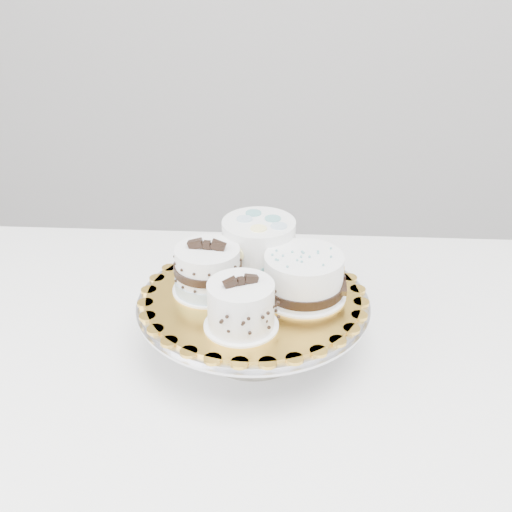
# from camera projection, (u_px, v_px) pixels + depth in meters

# --- Properties ---
(table) EXTENTS (1.27, 0.88, 0.75)m
(table) POSITION_uv_depth(u_px,v_px,m) (246.00, 396.00, 0.99)
(table) COLOR white
(table) RESTS_ON floor
(cake_stand) EXTENTS (0.34, 0.34, 0.09)m
(cake_stand) POSITION_uv_depth(u_px,v_px,m) (253.00, 314.00, 0.94)
(cake_stand) COLOR gray
(cake_stand) RESTS_ON table
(cake_board) EXTENTS (0.37, 0.37, 0.00)m
(cake_board) POSITION_uv_depth(u_px,v_px,m) (253.00, 296.00, 0.93)
(cake_board) COLOR orange
(cake_board) RESTS_ON cake_stand
(cake_swirl) EXTENTS (0.12, 0.12, 0.08)m
(cake_swirl) POSITION_uv_depth(u_px,v_px,m) (241.00, 307.00, 0.84)
(cake_swirl) COLOR white
(cake_swirl) RESTS_ON cake_board
(cake_banded) EXTENTS (0.11, 0.11, 0.09)m
(cake_banded) POSITION_uv_depth(u_px,v_px,m) (208.00, 271.00, 0.92)
(cake_banded) COLOR white
(cake_banded) RESTS_ON cake_board
(cake_dots) EXTENTS (0.15, 0.15, 0.08)m
(cake_dots) POSITION_uv_depth(u_px,v_px,m) (259.00, 245.00, 0.97)
(cake_dots) COLOR white
(cake_dots) RESTS_ON cake_board
(cake_ribbon) EXTENTS (0.13, 0.12, 0.07)m
(cake_ribbon) POSITION_uv_depth(u_px,v_px,m) (304.00, 277.00, 0.91)
(cake_ribbon) COLOR white
(cake_ribbon) RESTS_ON cake_board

